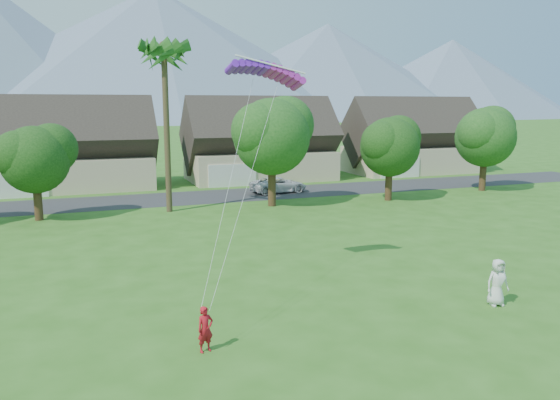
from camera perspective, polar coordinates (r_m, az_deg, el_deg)
name	(u,v)px	position (r m, az deg, el deg)	size (l,w,h in m)	color
ground	(403,390)	(16.64, 12.76, -18.81)	(500.00, 500.00, 0.00)	#2D6019
street	(183,198)	(47.50, -10.13, 0.19)	(90.00, 7.00, 0.01)	#2D2D30
kite_flyer	(205,329)	(18.30, -7.81, -13.23)	(0.56, 0.37, 1.53)	#B1141E
watcher	(497,282)	(23.61, 21.76, -7.99)	(0.93, 0.60, 1.90)	silver
parked_car	(279,185)	(49.66, -0.16, 1.61)	(2.40, 5.20, 1.45)	silver
mountain_ridge	(114,58)	(273.56, -16.92, 13.98)	(540.00, 240.00, 70.00)	slate
houses_row	(170,150)	(55.96, -11.40, 5.16)	(72.75, 8.19, 8.86)	beige
tree_row	(180,147)	(40.75, -10.38, 5.51)	(62.27, 6.67, 8.45)	#47301C
fan_palm	(164,50)	(41.26, -12.05, 15.12)	(3.00, 3.00, 13.80)	#4C3D26
parafoil_kite	(266,70)	(24.23, -1.43, 13.47)	(3.37, 1.02, 0.50)	#731BCD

